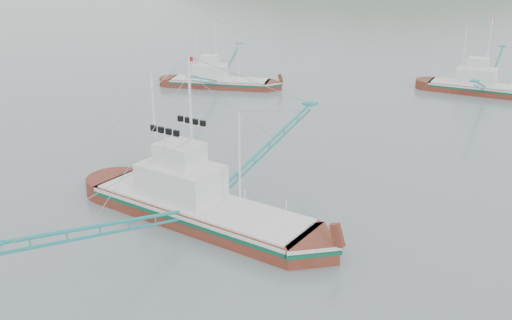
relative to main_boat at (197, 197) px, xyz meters
The scene contains 4 objects.
ground 3.01m from the main_boat, 52.45° to the right, with size 1200.00×1200.00×0.00m, color slate.
main_boat is the anchor object (origin of this frame).
bg_boat_left 36.26m from the main_boat, 129.07° to the left, with size 13.08×20.65×8.89m.
bg_boat_far 44.69m from the main_boat, 84.79° to the left, with size 13.38×23.36×9.52m.
Camera 1 is at (21.13, -21.34, 16.15)m, focal length 40.00 mm.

